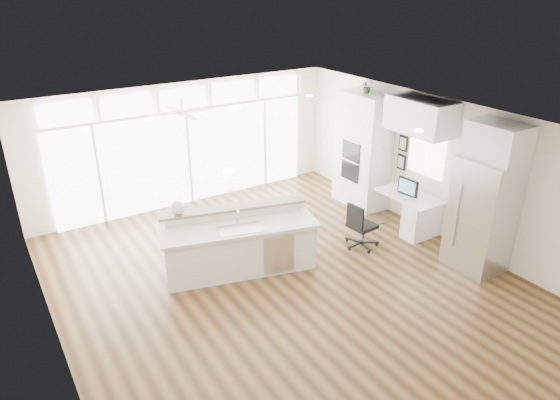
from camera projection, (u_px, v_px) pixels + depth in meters
floor at (285, 282)px, 8.41m from camera, size 7.00×8.00×0.02m
ceiling at (286, 126)px, 7.30m from camera, size 7.00×8.00×0.02m
wall_back at (186, 144)px, 10.93m from camera, size 7.00×0.04×2.70m
wall_front at (513, 360)px, 4.77m from camera, size 7.00×0.04×2.70m
wall_left at (47, 275)px, 6.14m from camera, size 0.04×8.00×2.70m
wall_right at (438, 168)px, 9.56m from camera, size 0.04×8.00×2.70m
glass_wall at (188, 158)px, 11.01m from camera, size 5.80×0.06×2.08m
transom_row at (184, 98)px, 10.46m from camera, size 5.90×0.06×0.40m
desk_window at (426, 154)px, 9.69m from camera, size 0.04×0.85×0.85m
ceiling_fan at (182, 107)px, 9.30m from camera, size 1.16×1.16×0.32m
recessed_lights at (279, 125)px, 7.46m from camera, size 3.40×3.00×0.02m
oven_cabinet at (363, 151)px, 10.83m from camera, size 0.64×1.20×2.50m
desk_nook at (408, 212)px, 10.01m from camera, size 0.72×1.30×0.76m
upper_cabinets at (421, 116)px, 9.22m from camera, size 0.64×1.30×0.64m
refrigerator at (482, 215)px, 8.47m from camera, size 0.76×0.90×2.00m
fridge_cabinet at (498, 141)px, 7.97m from camera, size 0.64×0.90×0.60m
framed_photos at (402, 153)px, 10.23m from camera, size 0.06×0.22×0.80m
kitchen_island at (240, 244)px, 8.50m from camera, size 2.84×1.65×1.06m
rug at (366, 219)px, 10.56m from camera, size 0.88×0.68×0.01m
office_chair at (362, 225)px, 9.34m from camera, size 0.50×0.46×0.89m
fishbowl at (178, 207)px, 8.32m from camera, size 0.30×0.30×0.24m
monitor at (408, 187)px, 9.73m from camera, size 0.12×0.47×0.38m
keyboard at (401, 197)px, 9.73m from camera, size 0.11×0.28×0.01m
potted_plant at (367, 88)px, 10.27m from camera, size 0.27×0.29×0.22m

